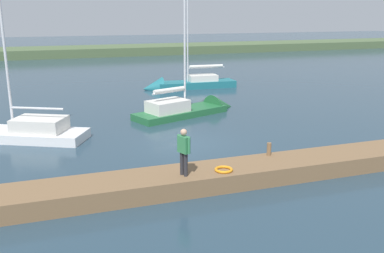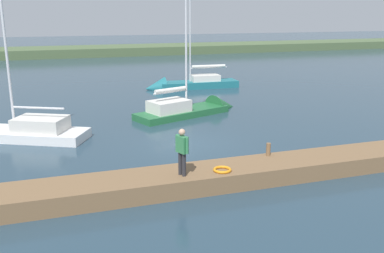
# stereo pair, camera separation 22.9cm
# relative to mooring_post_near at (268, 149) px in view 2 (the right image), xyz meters

# --- Properties ---
(ground_plane) EXTENTS (200.00, 200.00, 0.00)m
(ground_plane) POSITION_rel_mooring_post_near_xyz_m (1.88, -4.38, -0.91)
(ground_plane) COLOR #263D4C
(far_shoreline) EXTENTS (180.00, 8.00, 2.40)m
(far_shoreline) POSITION_rel_mooring_post_near_xyz_m (1.88, -50.51, -0.91)
(far_shoreline) COLOR #4C603D
(far_shoreline) RESTS_ON ground_plane
(dock_pier) EXTENTS (18.75, 1.86, 0.65)m
(dock_pier) POSITION_rel_mooring_post_near_xyz_m (1.88, 0.65, -0.58)
(dock_pier) COLOR brown
(dock_pier) RESTS_ON ground_plane
(mooring_post_near) EXTENTS (0.17, 0.17, 0.51)m
(mooring_post_near) POSITION_rel_mooring_post_near_xyz_m (0.00, 0.00, 0.00)
(mooring_post_near) COLOR brown
(mooring_post_near) RESTS_ON dock_pier
(life_ring_buoy) EXTENTS (0.66, 0.66, 0.10)m
(life_ring_buoy) POSITION_rel_mooring_post_near_xyz_m (2.37, 1.02, -0.21)
(life_ring_buoy) COLOR orange
(life_ring_buoy) RESTS_ON dock_pier
(sailboat_inner_slip) EXTENTS (7.50, 4.35, 7.85)m
(sailboat_inner_slip) POSITION_rel_mooring_post_near_xyz_m (-0.50, -10.43, -0.77)
(sailboat_inner_slip) COLOR #236638
(sailboat_inner_slip) RESTS_ON ground_plane
(sailboat_outer_mooring) EXTENTS (7.83, 2.10, 8.81)m
(sailboat_outer_mooring) POSITION_rel_mooring_post_near_xyz_m (-2.72, -19.31, -0.69)
(sailboat_outer_mooring) COLOR #1E6B75
(sailboat_outer_mooring) RESTS_ON ground_plane
(sailboat_near_dock) EXTENTS (7.86, 5.30, 8.50)m
(sailboat_near_dock) POSITION_rel_mooring_post_near_xyz_m (10.45, -8.36, -0.78)
(sailboat_near_dock) COLOR white
(sailboat_near_dock) RESTS_ON ground_plane
(person_on_dock) EXTENTS (0.37, 0.60, 1.67)m
(person_on_dock) POSITION_rel_mooring_post_near_xyz_m (3.85, 0.96, 0.71)
(person_on_dock) COLOR #28282D
(person_on_dock) RESTS_ON dock_pier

